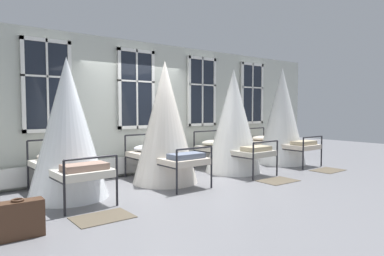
# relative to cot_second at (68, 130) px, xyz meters

# --- Properties ---
(ground) EXTENTS (22.98, 22.98, 0.00)m
(ground) POSITION_rel_cot_second_xyz_m (1.93, -0.02, -1.15)
(ground) COLOR slate
(back_wall_with_windows) EXTENTS (12.49, 0.10, 3.04)m
(back_wall_with_windows) POSITION_rel_cot_second_xyz_m (1.93, 1.18, 0.37)
(back_wall_with_windows) COLOR #B2B7AD
(back_wall_with_windows) RESTS_ON ground
(window_bank) EXTENTS (8.68, 0.10, 2.77)m
(window_bank) POSITION_rel_cot_second_xyz_m (1.93, 1.06, -0.09)
(window_bank) COLOR black
(window_bank) RESTS_ON ground
(cot_second) EXTENTS (1.33, 1.99, 2.38)m
(cot_second) POSITION_rel_cot_second_xyz_m (0.00, 0.00, 0.00)
(cot_second) COLOR black
(cot_second) RESTS_ON ground
(cot_third) EXTENTS (1.33, 1.98, 2.47)m
(cot_third) POSITION_rel_cot_second_xyz_m (1.97, -0.01, 0.04)
(cot_third) COLOR black
(cot_third) RESTS_ON ground
(cot_fourth) EXTENTS (1.33, 1.99, 2.45)m
(cot_fourth) POSITION_rel_cot_second_xyz_m (3.89, -0.05, 0.03)
(cot_fourth) COLOR black
(cot_fourth) RESTS_ON ground
(cot_fifth) EXTENTS (1.33, 1.98, 2.61)m
(cot_fifth) POSITION_rel_cot_second_xyz_m (5.84, 0.03, 0.11)
(cot_fifth) COLOR black
(cot_fifth) RESTS_ON ground
(rug_second) EXTENTS (0.81, 0.57, 0.01)m
(rug_second) POSITION_rel_cot_second_xyz_m (-0.01, -1.39, -1.15)
(rug_second) COLOR brown
(rug_second) RESTS_ON ground
(rug_fourth) EXTENTS (0.82, 0.59, 0.01)m
(rug_fourth) POSITION_rel_cot_second_xyz_m (3.87, -1.39, -1.15)
(rug_fourth) COLOR brown
(rug_fourth) RESTS_ON ground
(rug_fifth) EXTENTS (0.81, 0.58, 0.01)m
(rug_fifth) POSITION_rel_cot_second_xyz_m (5.81, -1.39, -1.15)
(rug_fifth) COLOR brown
(rug_fifth) RESTS_ON ground
(suitcase_dark) EXTENTS (0.57, 0.23, 0.47)m
(suitcase_dark) POSITION_rel_cot_second_xyz_m (-1.09, -1.48, -0.93)
(suitcase_dark) COLOR #472D1E
(suitcase_dark) RESTS_ON ground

